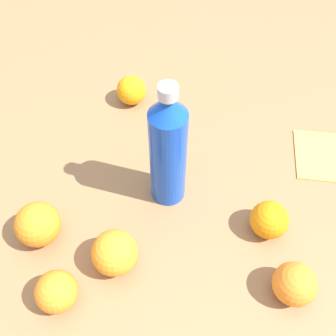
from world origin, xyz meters
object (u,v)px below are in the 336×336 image
object	(u,v)px
orange_1	(115,253)
folded_napkin	(325,156)
orange_5	(56,292)
orange_2	(269,220)
orange_3	(294,284)
water_bottle	(168,151)
orange_0	(38,224)
orange_4	(131,90)

from	to	relation	value
orange_1	folded_napkin	bearing A→B (deg)	-66.43
orange_1	folded_napkin	size ratio (longest dim) A/B	0.60
orange_1	orange_5	bearing A→B (deg)	120.37
orange_2	orange_5	xyz separation A→B (m)	(-0.09, 0.38, -0.00)
orange_3	orange_5	size ratio (longest dim) A/B	1.04
water_bottle	folded_napkin	xyz separation A→B (m)	(0.06, -0.34, -0.13)
orange_1	orange_3	xyz separation A→B (m)	(-0.08, -0.29, -0.00)
orange_0	orange_1	xyz separation A→B (m)	(-0.07, -0.13, -0.00)
orange_0	orange_5	xyz separation A→B (m)	(-0.12, -0.04, -0.01)
orange_2	orange_3	xyz separation A→B (m)	(-0.12, -0.01, 0.00)
orange_0	orange_2	xyz separation A→B (m)	(-0.03, -0.41, -0.01)
water_bottle	orange_2	bearing A→B (deg)	-106.96
orange_3	orange_5	bearing A→B (deg)	86.04
orange_1	water_bottle	bearing A→B (deg)	-36.95
water_bottle	orange_2	xyz separation A→B (m)	(-0.10, -0.17, -0.10)
orange_3	folded_napkin	world-z (taller)	orange_3
orange_0	folded_napkin	xyz separation A→B (m)	(0.13, -0.58, -0.04)
orange_0	folded_napkin	bearing A→B (deg)	-77.60
orange_3	orange_0	bearing A→B (deg)	70.53
water_bottle	orange_2	distance (m)	0.22
orange_1	orange_5	xyz separation A→B (m)	(-0.06, 0.10, -0.01)
orange_5	folded_napkin	world-z (taller)	orange_5
water_bottle	orange_1	size ratio (longest dim) A/B	3.47
water_bottle	orange_4	size ratio (longest dim) A/B	4.08
orange_4	orange_0	bearing A→B (deg)	152.00
water_bottle	orange_1	bearing A→B (deg)	156.39
water_bottle	folded_napkin	size ratio (longest dim) A/B	2.07
water_bottle	orange_2	world-z (taller)	water_bottle
orange_0	orange_5	world-z (taller)	orange_0
orange_3	orange_4	distance (m)	0.55
water_bottle	orange_0	bearing A→B (deg)	120.15
orange_4	water_bottle	bearing A→B (deg)	-167.54
orange_2	orange_0	bearing A→B (deg)	85.97
orange_3	folded_napkin	xyz separation A→B (m)	(0.28, -0.16, -0.03)
water_bottle	orange_4	xyz separation A→B (m)	(0.27, 0.06, -0.10)
orange_3	orange_5	xyz separation A→B (m)	(0.03, 0.39, -0.00)
orange_1	orange_3	bearing A→B (deg)	-105.87
water_bottle	orange_1	distance (m)	0.20
orange_4	orange_5	bearing A→B (deg)	163.03
orange_5	orange_1	bearing A→B (deg)	-59.63
water_bottle	orange_5	bearing A→B (deg)	147.66
orange_1	orange_2	distance (m)	0.28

